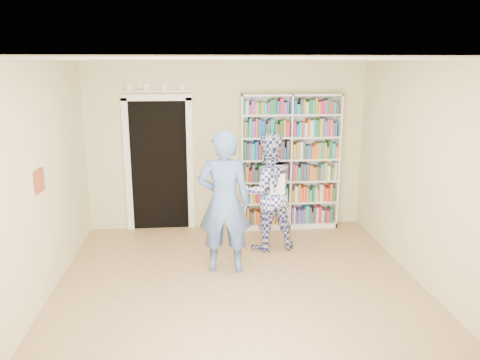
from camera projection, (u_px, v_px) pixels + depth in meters
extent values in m
plane|color=#9B754B|center=(241.00, 296.00, 5.52)|extent=(5.00, 5.00, 0.00)
plane|color=white|center=(241.00, 60.00, 4.87)|extent=(5.00, 5.00, 0.00)
plane|color=beige|center=(227.00, 147.00, 7.61)|extent=(4.50, 0.00, 4.50)
plane|color=beige|center=(32.00, 190.00, 4.99)|extent=(0.00, 5.00, 5.00)
plane|color=beige|center=(435.00, 181.00, 5.39)|extent=(0.00, 5.00, 5.00)
cube|color=white|center=(290.00, 163.00, 7.60)|extent=(1.60, 0.30, 2.20)
cube|color=white|center=(290.00, 163.00, 7.60)|extent=(0.03, 0.30, 2.20)
cube|color=black|center=(159.00, 166.00, 7.57)|extent=(0.90, 0.03, 2.10)
cube|color=white|center=(128.00, 167.00, 7.51)|extent=(0.10, 0.06, 2.20)
cube|color=white|center=(190.00, 166.00, 7.60)|extent=(0.10, 0.06, 2.20)
cube|color=white|center=(156.00, 98.00, 7.29)|extent=(1.10, 0.06, 0.10)
cube|color=white|center=(156.00, 91.00, 7.25)|extent=(1.10, 0.08, 0.02)
cube|color=maroon|center=(39.00, 181.00, 5.17)|extent=(0.03, 0.25, 0.25)
imported|color=#4E6CAD|center=(224.00, 202.00, 5.99)|extent=(0.72, 0.51, 1.87)
imported|color=navy|center=(267.00, 192.00, 6.75)|extent=(0.94, 0.80, 1.71)
cube|color=white|center=(278.00, 185.00, 6.50)|extent=(0.21, 0.05, 0.30)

